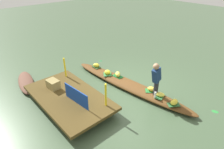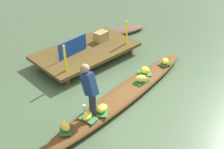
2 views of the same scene
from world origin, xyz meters
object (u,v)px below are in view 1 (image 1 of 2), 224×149
object	(u,v)px
banana_bunch_3	(118,74)
produce_crate	(53,84)
banana_bunch_0	(152,89)
banana_bunch_5	(107,72)
banana_bunch_1	(174,102)
vendor_person	(156,77)
vendor_boat	(128,85)
banana_bunch_2	(160,94)
moored_boat	(26,82)
banana_bunch_4	(96,65)
water_bottle	(155,95)
market_banner	(76,96)

from	to	relation	value
banana_bunch_3	produce_crate	bearing A→B (deg)	72.96
banana_bunch_0	banana_bunch_5	world-z (taller)	banana_bunch_5
banana_bunch_3	banana_bunch_1	bearing A→B (deg)	-177.97
vendor_person	banana_bunch_5	bearing A→B (deg)	6.38
vendor_boat	banana_bunch_2	size ratio (longest dim) A/B	17.95
moored_boat	banana_bunch_5	bearing A→B (deg)	-110.18
banana_bunch_3	vendor_person	bearing A→B (deg)	-178.62
moored_boat	banana_bunch_4	bearing A→B (deg)	-95.78
banana_bunch_1	produce_crate	world-z (taller)	produce_crate
water_bottle	banana_bunch_1	bearing A→B (deg)	-167.39
vendor_boat	banana_bunch_5	xyz separation A→B (m)	(1.00, 0.18, 0.21)
banana_bunch_2	produce_crate	xyz separation A→B (m)	(2.69, 2.54, 0.21)
banana_bunch_5	market_banner	xyz separation A→B (m)	(-0.93, 2.05, 0.29)
banana_bunch_0	banana_bunch_1	world-z (taller)	banana_bunch_1
banana_bunch_3	vendor_person	size ratio (longest dim) A/B	0.24
vendor_person	produce_crate	size ratio (longest dim) A/B	2.83
banana_bunch_1	banana_bunch_4	distance (m)	3.76
banana_bunch_1	banana_bunch_2	distance (m)	0.57
market_banner	produce_crate	size ratio (longest dim) A/B	2.47
moored_boat	banana_bunch_3	world-z (taller)	banana_bunch_3
banana_bunch_0	market_banner	size ratio (longest dim) A/B	0.28
produce_crate	banana_bunch_0	bearing A→B (deg)	-131.58
banana_bunch_5	produce_crate	bearing A→B (deg)	81.28
banana_bunch_4	produce_crate	bearing A→B (deg)	102.31
moored_boat	vendor_boat	bearing A→B (deg)	-120.41
banana_bunch_2	banana_bunch_3	size ratio (longest dim) A/B	1.01
banana_bunch_3	market_banner	distance (m)	2.33
vendor_boat	banana_bunch_4	size ratio (longest dim) A/B	20.24
vendor_boat	banana_bunch_4	bearing A→B (deg)	-2.77
moored_boat	banana_bunch_5	distance (m)	3.25
banana_bunch_3	vendor_person	distance (m)	1.88
banana_bunch_4	banana_bunch_5	xyz separation A→B (m)	(-0.83, 0.07, 0.01)
banana_bunch_2	banana_bunch_3	distance (m)	1.96
banana_bunch_4	market_banner	world-z (taller)	market_banner
moored_boat	banana_bunch_1	world-z (taller)	banana_bunch_1
vendor_boat	water_bottle	bearing A→B (deg)	172.11
produce_crate	market_banner	bearing A→B (deg)	-173.39
banana_bunch_1	market_banner	xyz separation A→B (m)	(2.00, 2.34, 0.29)
banana_bunch_2	banana_bunch_4	distance (m)	3.20
banana_bunch_5	water_bottle	distance (m)	2.29
water_bottle	banana_bunch_3	bearing A→B (deg)	-1.64
vendor_boat	banana_bunch_2	bearing A→B (deg)	-179.72
vendor_boat	banana_bunch_1	bearing A→B (deg)	176.90
vendor_person	banana_bunch_0	bearing A→B (deg)	-32.18
banana_bunch_2	banana_bunch_3	world-z (taller)	banana_bunch_3
water_bottle	moored_boat	bearing A→B (deg)	34.21
vendor_boat	vendor_person	bearing A→B (deg)	176.65
market_banner	produce_crate	xyz separation A→B (m)	(1.26, 0.15, -0.10)
water_bottle	produce_crate	size ratio (longest dim) A/B	0.51
vendor_boat	vendor_person	size ratio (longest dim) A/B	4.38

